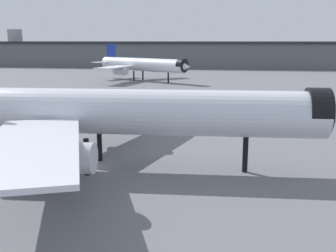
# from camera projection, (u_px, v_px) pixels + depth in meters

# --- Properties ---
(ground) EXTENTS (900.00, 900.00, 0.00)m
(ground) POSITION_uv_depth(u_px,v_px,m) (92.00, 167.00, 48.45)
(ground) COLOR slate
(airliner_near_gate) EXTENTS (54.74, 50.15, 15.28)m
(airliner_near_gate) POSITION_uv_depth(u_px,v_px,m) (109.00, 113.00, 46.73)
(airliner_near_gate) COLOR silver
(airliner_near_gate) RESTS_ON ground
(airliner_far_taxiway) EXTENTS (40.38, 36.04, 13.68)m
(airliner_far_taxiway) POSITION_uv_depth(u_px,v_px,m) (142.00, 65.00, 149.83)
(airliner_far_taxiway) COLOR silver
(airliner_far_taxiway) RESTS_ON ground
(terminal_building) EXTENTS (259.27, 40.54, 21.33)m
(terminal_building) POSITION_uv_depth(u_px,v_px,m) (156.00, 54.00, 227.82)
(terminal_building) COLOR slate
(terminal_building) RESTS_ON ground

